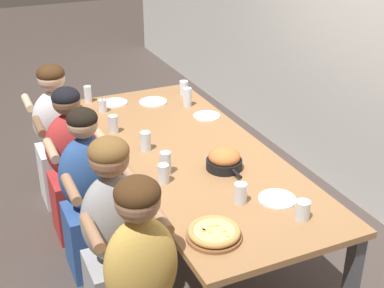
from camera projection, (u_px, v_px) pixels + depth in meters
The scene contains 23 objects.
ground_plane at pixel (192, 242), 3.90m from camera, with size 18.00×18.00×0.00m, color #423833.
restaurant_back_panel at pixel (382, 4), 3.74m from camera, with size 10.00×0.06×3.20m, color silver.
dining_table at pixel (192, 160), 3.60m from camera, with size 2.47×0.97×0.75m.
pizza_board_main at pixel (214, 233), 2.68m from camera, with size 0.29×0.29×0.05m.
skillet_bowl at pixel (224, 160), 3.32m from camera, with size 0.33×0.23×0.14m.
empty_plate_a at pixel (115, 103), 4.33m from camera, with size 0.21×0.21×0.02m.
empty_plate_b at pixel (207, 116), 4.08m from camera, with size 0.21×0.21×0.02m.
empty_plate_c at pixel (153, 102), 4.35m from camera, with size 0.23×0.23×0.02m.
empty_plate_d at pixel (277, 199), 3.01m from camera, with size 0.21×0.21×0.02m.
cocktail_glass_blue at pixel (103, 106), 4.16m from camera, with size 0.06×0.06×0.12m.
drinking_glass_a at pixel (146, 142), 3.56m from camera, with size 0.07×0.07×0.13m.
drinking_glass_b at pixel (88, 95), 4.34m from camera, with size 0.06×0.06×0.13m.
drinking_glass_c at pixel (166, 164), 3.26m from camera, with size 0.07×0.07×0.15m.
drinking_glass_d at pixel (187, 98), 4.26m from camera, with size 0.07×0.07×0.15m.
drinking_glass_e at pixel (164, 174), 3.17m from camera, with size 0.07×0.07×0.12m.
drinking_glass_f at pixel (184, 88), 4.50m from camera, with size 0.07×0.07×0.12m.
drinking_glass_g at pixel (303, 210), 2.82m from camera, with size 0.08×0.08×0.11m.
drinking_glass_h at pixel (114, 125), 3.80m from camera, with size 0.07×0.07×0.13m.
drinking_glass_i at pixel (240, 193), 2.97m from camera, with size 0.07×0.07×0.12m.
diner_near_midright at pixel (115, 244), 2.95m from camera, with size 0.51×0.40×1.22m.
diner_near_left at pixel (58, 140), 4.21m from camera, with size 0.51×0.40×1.16m.
diner_near_midleft at pixel (74, 170), 3.80m from camera, with size 0.51×0.40×1.15m.
diner_near_center at pixel (90, 200), 3.43m from camera, with size 0.51×0.40×1.17m.
Camera 1 is at (2.90, -1.31, 2.36)m, focal length 50.00 mm.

